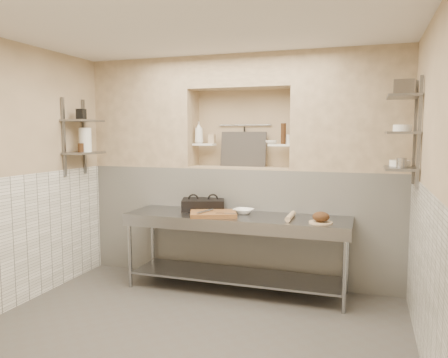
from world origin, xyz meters
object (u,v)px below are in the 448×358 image
at_px(panini_press, 203,205).
at_px(rolling_pin, 291,216).
at_px(jug_left, 85,140).
at_px(prep_table, 236,237).
at_px(bread_loaf, 321,217).
at_px(mixing_bowl, 243,211).
at_px(bowl_alcove, 271,142).
at_px(bottle_soap, 199,133).
at_px(cutting_board, 213,214).

relative_size(panini_press, rolling_pin, 1.52).
distance_m(rolling_pin, jug_left, 2.71).
xyz_separation_m(prep_table, bread_loaf, (0.98, -0.13, 0.33)).
xyz_separation_m(mixing_bowl, bowl_alcove, (0.24, 0.41, 0.81)).
height_order(bottle_soap, jug_left, bottle_soap).
distance_m(rolling_pin, bottle_soap, 1.68).
relative_size(bottle_soap, jug_left, 0.95).
bearing_deg(jug_left, mixing_bowl, 6.81).
relative_size(bowl_alcove, jug_left, 0.48).
distance_m(panini_press, mixing_bowl, 0.54).
xyz_separation_m(prep_table, bottle_soap, (-0.66, 0.53, 1.21)).
bearing_deg(bowl_alcove, jug_left, -163.93).
bearing_deg(cutting_board, bread_loaf, -1.24).
bearing_deg(cutting_board, mixing_bowl, 40.18).
relative_size(prep_table, mixing_bowl, 11.09).
bearing_deg(mixing_bowl, bottle_soap, 151.30).
bearing_deg(mixing_bowl, jug_left, -173.19).
distance_m(prep_table, bowl_alcove, 1.25).
relative_size(prep_table, bottle_soap, 9.17).
height_order(bottle_soap, bowl_alcove, bottle_soap).
relative_size(mixing_bowl, bread_loaf, 1.31).
bearing_deg(prep_table, bread_loaf, -7.76).
xyz_separation_m(panini_press, rolling_pin, (1.12, -0.21, -0.04)).
bearing_deg(cutting_board, prep_table, 24.16).
relative_size(mixing_bowl, jug_left, 0.78).
bearing_deg(bowl_alcove, bread_loaf, -44.63).
bearing_deg(mixing_bowl, cutting_board, -139.82).
height_order(panini_press, jug_left, jug_left).
height_order(panini_press, bottle_soap, bottle_soap).
distance_m(panini_press, bread_loaf, 1.49).
height_order(bread_loaf, bottle_soap, bottle_soap).
height_order(cutting_board, jug_left, jug_left).
height_order(mixing_bowl, bowl_alcove, bowl_alcove).
bearing_deg(panini_press, rolling_pin, -29.60).
distance_m(bread_loaf, jug_left, 3.03).
bearing_deg(rolling_pin, bowl_alcove, 121.82).
distance_m(cutting_board, bowl_alcove, 1.17).
distance_m(bread_loaf, bowl_alcove, 1.23).
xyz_separation_m(mixing_bowl, bottle_soap, (-0.71, 0.39, 0.93)).
relative_size(bread_loaf, bowl_alcove, 1.25).
bearing_deg(panini_press, bread_loaf, -31.82).
relative_size(panini_press, cutting_board, 1.15).
relative_size(prep_table, jug_left, 8.67).
bearing_deg(cutting_board, bowl_alcove, 50.83).
xyz_separation_m(cutting_board, rolling_pin, (0.87, 0.10, 0.01)).
distance_m(cutting_board, rolling_pin, 0.88).
bearing_deg(prep_table, mixing_bowl, 69.35).
bearing_deg(rolling_pin, cutting_board, -173.69).
xyz_separation_m(bread_loaf, jug_left, (-2.92, 0.03, 0.79)).
bearing_deg(bowl_alcove, rolling_pin, -58.18).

